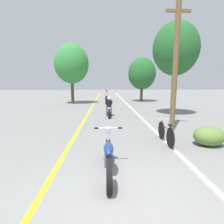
# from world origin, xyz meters

# --- Properties ---
(ground_plane) EXTENTS (120.00, 120.00, 0.00)m
(ground_plane) POSITION_xyz_m (0.00, 0.00, 0.00)
(ground_plane) COLOR slate
(lane_stripe_center) EXTENTS (0.14, 48.00, 0.01)m
(lane_stripe_center) POSITION_xyz_m (-1.70, 13.00, 0.00)
(lane_stripe_center) COLOR yellow
(lane_stripe_center) RESTS_ON ground
(lane_stripe_edge) EXTENTS (0.14, 48.00, 0.01)m
(lane_stripe_edge) POSITION_xyz_m (1.92, 13.00, 0.00)
(lane_stripe_edge) COLOR white
(lane_stripe_edge) RESTS_ON ground
(utility_pole) EXTENTS (1.10, 0.24, 5.93)m
(utility_pole) POSITION_xyz_m (2.80, 5.07, 3.05)
(utility_pole) COLOR brown
(utility_pole) RESTS_ON ground
(roadside_tree_right_near) EXTENTS (3.06, 2.75, 6.26)m
(roadside_tree_right_near) POSITION_xyz_m (4.30, 8.98, 4.47)
(roadside_tree_right_near) COLOR #513A23
(roadside_tree_right_near) RESTS_ON ground
(roadside_tree_right_far) EXTENTS (3.32, 2.99, 5.29)m
(roadside_tree_right_far) POSITION_xyz_m (4.01, 18.41, 3.37)
(roadside_tree_right_far) COLOR #513A23
(roadside_tree_right_far) RESTS_ON ground
(roadside_tree_left) EXTENTS (3.66, 3.29, 6.40)m
(roadside_tree_left) POSITION_xyz_m (-4.03, 16.38, 4.28)
(roadside_tree_left) COLOR #513A23
(roadside_tree_left) RESTS_ON ground
(roadside_bush) EXTENTS (1.10, 0.88, 0.70)m
(roadside_bush) POSITION_xyz_m (3.32, 2.90, 0.35)
(roadside_bush) COLOR #5B7A38
(roadside_bush) RESTS_ON ground
(motorcycle_foreground) EXTENTS (0.74, 2.06, 1.06)m
(motorcycle_foreground) POSITION_xyz_m (-0.32, 1.04, 0.45)
(motorcycle_foreground) COLOR black
(motorcycle_foreground) RESTS_ON ground
(motorcycle_rider_lead) EXTENTS (0.50, 2.15, 1.34)m
(motorcycle_rider_lead) POSITION_xyz_m (-0.17, 8.74, 0.51)
(motorcycle_rider_lead) COLOR black
(motorcycle_rider_lead) RESTS_ON ground
(motorcycle_rider_far) EXTENTS (0.50, 2.14, 1.40)m
(motorcycle_rider_far) POSITION_xyz_m (-0.29, 18.90, 0.53)
(motorcycle_rider_far) COLOR black
(motorcycle_rider_far) RESTS_ON ground
(bicycle_parked) EXTENTS (0.44, 1.70, 0.83)m
(bicycle_parked) POSITION_xyz_m (1.84, 3.20, 0.38)
(bicycle_parked) COLOR black
(bicycle_parked) RESTS_ON ground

